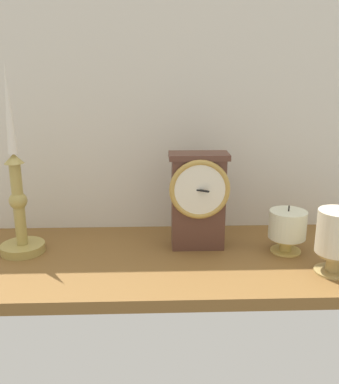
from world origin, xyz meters
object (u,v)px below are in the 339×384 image
at_px(pillar_candle_front, 337,237).
at_px(mantel_clock, 198,199).
at_px(pillar_candle_near_clock, 287,228).
at_px(candlestick_tall_left, 18,201).

bearing_deg(pillar_candle_front, mantel_clock, 152.33).
height_order(mantel_clock, pillar_candle_near_clock, mantel_clock).
relative_size(mantel_clock, pillar_candle_front, 1.53).
bearing_deg(candlestick_tall_left, mantel_clock, 1.99).
bearing_deg(candlestick_tall_left, pillar_candle_front, -10.68).
distance_m(pillar_candle_front, pillar_candle_near_clock, 0.12).
relative_size(candlestick_tall_left, pillar_candle_near_clock, 3.80).
distance_m(mantel_clock, candlestick_tall_left, 0.38).
distance_m(mantel_clock, pillar_candle_front, 0.29).
xyz_separation_m(pillar_candle_front, pillar_candle_near_clock, (-0.06, 0.10, -0.02)).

